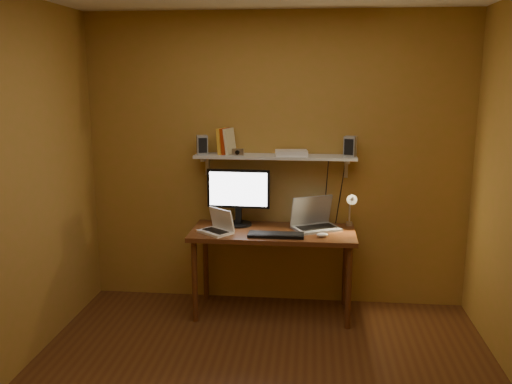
# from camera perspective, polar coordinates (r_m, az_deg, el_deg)

# --- Properties ---
(room) EXTENTS (3.44, 3.24, 2.64)m
(room) POSITION_cam_1_polar(r_m,az_deg,el_deg) (3.27, 0.26, -1.02)
(room) COLOR #5A3317
(room) RESTS_ON ground
(desk) EXTENTS (1.40, 0.60, 0.75)m
(desk) POSITION_cam_1_polar(r_m,az_deg,el_deg) (4.67, 1.79, -5.09)
(desk) COLOR #632D17
(desk) RESTS_ON ground
(wall_shelf) EXTENTS (1.40, 0.25, 0.21)m
(wall_shelf) POSITION_cam_1_polar(r_m,az_deg,el_deg) (4.71, 2.02, 3.71)
(wall_shelf) COLOR silver
(wall_shelf) RESTS_ON room
(monitor) EXTENTS (0.55, 0.24, 0.50)m
(monitor) POSITION_cam_1_polar(r_m,az_deg,el_deg) (4.75, -1.87, -0.24)
(monitor) COLOR black
(monitor) RESTS_ON desk
(laptop) EXTENTS (0.46, 0.41, 0.28)m
(laptop) POSITION_cam_1_polar(r_m,az_deg,el_deg) (4.73, 6.13, -2.94)
(laptop) COLOR gray
(laptop) RESTS_ON desk
(netbook) EXTENTS (0.33, 0.32, 0.20)m
(netbook) POSITION_cam_1_polar(r_m,az_deg,el_deg) (4.59, -3.99, -3.58)
(netbook) COLOR white
(netbook) RESTS_ON desk
(keyboard) EXTENTS (0.46, 0.16, 0.02)m
(keyboard) POSITION_cam_1_polar(r_m,az_deg,el_deg) (4.48, 2.12, -4.54)
(keyboard) COLOR black
(keyboard) RESTS_ON desk
(mouse) EXTENTS (0.10, 0.07, 0.03)m
(mouse) POSITION_cam_1_polar(r_m,az_deg,el_deg) (4.50, 7.01, -4.50)
(mouse) COLOR white
(mouse) RESTS_ON desk
(desk_lamp) EXTENTS (0.09, 0.23, 0.38)m
(desk_lamp) POSITION_cam_1_polar(r_m,az_deg,el_deg) (4.72, 9.95, -1.40)
(desk_lamp) COLOR silver
(desk_lamp) RESTS_ON desk
(speaker_left) EXTENTS (0.12, 0.12, 0.17)m
(speaker_left) POSITION_cam_1_polar(r_m,az_deg,el_deg) (4.77, -5.69, 4.97)
(speaker_left) COLOR gray
(speaker_left) RESTS_ON wall_shelf
(speaker_right) EXTENTS (0.12, 0.12, 0.17)m
(speaker_right) POSITION_cam_1_polar(r_m,az_deg,el_deg) (4.69, 9.88, 4.76)
(speaker_right) COLOR gray
(speaker_right) RESTS_ON wall_shelf
(books) EXTENTS (0.16, 0.17, 0.23)m
(books) POSITION_cam_1_polar(r_m,az_deg,el_deg) (4.76, -3.17, 5.36)
(books) COLOR gold
(books) RESTS_ON wall_shelf
(shelf_camera) EXTENTS (0.11, 0.05, 0.06)m
(shelf_camera) POSITION_cam_1_polar(r_m,az_deg,el_deg) (4.66, -1.92, 4.21)
(shelf_camera) COLOR silver
(shelf_camera) RESTS_ON wall_shelf
(router) EXTENTS (0.29, 0.21, 0.05)m
(router) POSITION_cam_1_polar(r_m,az_deg,el_deg) (4.69, 3.74, 4.13)
(router) COLOR white
(router) RESTS_ON wall_shelf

